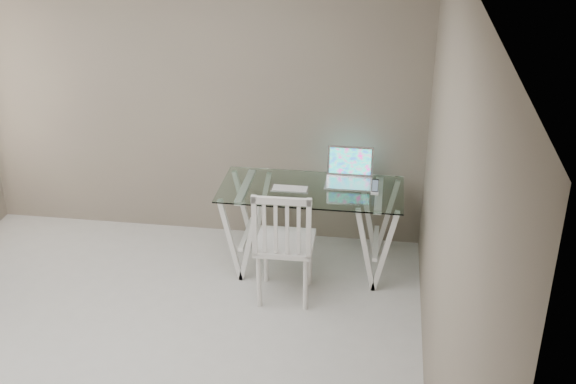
{
  "coord_description": "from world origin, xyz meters",
  "views": [
    {
      "loc": [
        1.63,
        -3.59,
        3.3
      ],
      "look_at": [
        0.92,
        1.4,
        0.85
      ],
      "focal_mm": 45.0,
      "sensor_mm": 36.0,
      "label": 1
    }
  ],
  "objects": [
    {
      "name": "room",
      "position": [
        -0.06,
        0.02,
        1.72
      ],
      "size": [
        4.5,
        4.52,
        2.71
      ],
      "color": "#B1AFA9",
      "rests_on": "ground"
    },
    {
      "name": "desk",
      "position": [
        1.07,
        1.7,
        0.38
      ],
      "size": [
        1.5,
        0.7,
        0.75
      ],
      "color": "silver",
      "rests_on": "ground"
    },
    {
      "name": "chair",
      "position": [
        0.92,
        1.17,
        0.54
      ],
      "size": [
        0.46,
        0.46,
        0.98
      ],
      "rotation": [
        0.0,
        0.0,
        0.02
      ],
      "color": "silver",
      "rests_on": "ground"
    },
    {
      "name": "laptop",
      "position": [
        1.36,
        1.9,
        0.81
      ],
      "size": [
        0.38,
        0.31,
        0.27
      ],
      "color": "silver",
      "rests_on": "desk"
    },
    {
      "name": "keyboard",
      "position": [
        0.89,
        1.67,
        0.75
      ],
      "size": [
        0.3,
        0.13,
        0.01
      ],
      "primitive_type": "cube",
      "color": "silver",
      "rests_on": "desk"
    },
    {
      "name": "mouse",
      "position": [
        1.0,
        1.44,
        0.76
      ],
      "size": [
        0.11,
        0.07,
        0.04
      ],
      "primitive_type": "ellipsoid",
      "color": "white",
      "rests_on": "desk"
    },
    {
      "name": "phone_dock",
      "position": [
        1.58,
        1.69,
        0.78
      ],
      "size": [
        0.06,
        0.06,
        0.12
      ],
      "color": "white",
      "rests_on": "desk"
    }
  ]
}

